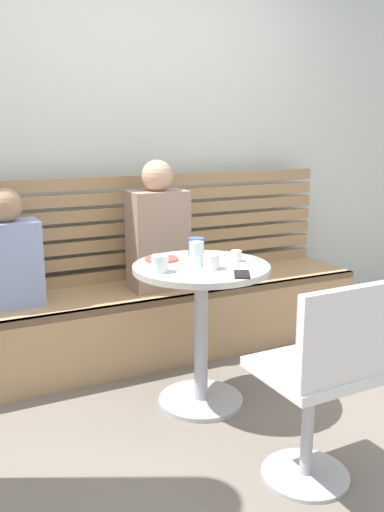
{
  "coord_description": "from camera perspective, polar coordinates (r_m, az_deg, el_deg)",
  "views": [
    {
      "loc": [
        -1.26,
        -1.83,
        1.39
      ],
      "look_at": [
        -0.02,
        0.66,
        0.75
      ],
      "focal_mm": 38.59,
      "sensor_mm": 36.0,
      "label": 1
    }
  ],
  "objects": [
    {
      "name": "plate_small",
      "position": [
        2.81,
        -3.18,
        -0.3
      ],
      "size": [
        0.17,
        0.17,
        0.01
      ],
      "primitive_type": "cylinder",
      "color": "#DB4C42",
      "rests_on": "cafe_table"
    },
    {
      "name": "cup_espresso_small",
      "position": [
        2.79,
        4.6,
        0.02
      ],
      "size": [
        0.06,
        0.06,
        0.05
      ],
      "primitive_type": "cylinder",
      "color": "silver",
      "rests_on": "cafe_table"
    },
    {
      "name": "ground",
      "position": [
        2.62,
        7.33,
        -19.2
      ],
      "size": [
        8.0,
        8.0,
        0.0
      ],
      "primitive_type": "plane",
      "color": "#70665B"
    },
    {
      "name": "cup_mug_blue",
      "position": [
        2.89,
        0.44,
        0.96
      ],
      "size": [
        0.08,
        0.08,
        0.09
      ],
      "primitive_type": "cylinder",
      "color": "#3D5B9E",
      "rests_on": "cafe_table"
    },
    {
      "name": "cup_glass_short",
      "position": [
        2.57,
        -3.35,
        -0.79
      ],
      "size": [
        0.08,
        0.08,
        0.08
      ],
      "primitive_type": "cylinder",
      "color": "silver",
      "rests_on": "cafe_table"
    },
    {
      "name": "booth_backrest",
      "position": [
        3.55,
        -5.25,
        3.03
      ],
      "size": [
        2.65,
        0.04,
        0.67
      ],
      "color": "#A68157",
      "rests_on": "booth_bench"
    },
    {
      "name": "cup_ceramic_white",
      "position": [
        2.63,
        2.01,
        -0.59
      ],
      "size": [
        0.08,
        0.08,
        0.07
      ],
      "primitive_type": "cylinder",
      "color": "white",
      "rests_on": "cafe_table"
    },
    {
      "name": "booth_bench",
      "position": [
        3.48,
        -3.61,
        -6.66
      ],
      "size": [
        2.7,
        0.52,
        0.44
      ],
      "color": "tan",
      "rests_on": "ground"
    },
    {
      "name": "back_wall",
      "position": [
        3.69,
        -6.64,
        13.85
      ],
      "size": [
        5.2,
        0.1,
        2.9
      ],
      "primitive_type": "cube",
      "color": "silver",
      "rests_on": "ground"
    },
    {
      "name": "white_chair",
      "position": [
        2.21,
        13.25,
        -12.19
      ],
      "size": [
        0.41,
        0.41,
        0.85
      ],
      "color": "#ADADB2",
      "rests_on": "ground"
    },
    {
      "name": "cup_glass_tall",
      "position": [
        2.67,
        0.48,
        0.21
      ],
      "size": [
        0.07,
        0.07,
        0.12
      ],
      "primitive_type": "cylinder",
      "color": "silver",
      "rests_on": "cafe_table"
    },
    {
      "name": "phone_on_table",
      "position": [
        2.53,
        5.19,
        -1.91
      ],
      "size": [
        0.13,
        0.16,
        0.01
      ],
      "primitive_type": "cube",
      "rotation": [
        0.0,
        0.0,
        2.63
      ],
      "color": "black",
      "rests_on": "cafe_table"
    },
    {
      "name": "person_child_left",
      "position": [
        3.14,
        -18.53,
        0.13
      ],
      "size": [
        0.34,
        0.22,
        0.65
      ],
      "color": "#8C9EC6",
      "rests_on": "booth_bench"
    },
    {
      "name": "cafe_table",
      "position": [
        2.77,
        0.96,
        -5.36
      ],
      "size": [
        0.68,
        0.68,
        0.74
      ],
      "color": "#ADADB2",
      "rests_on": "ground"
    },
    {
      "name": "person_adult",
      "position": [
        3.31,
        -3.5,
        2.51
      ],
      "size": [
        0.34,
        0.22,
        0.78
      ],
      "color": "#9E7F6B",
      "rests_on": "booth_bench"
    }
  ]
}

